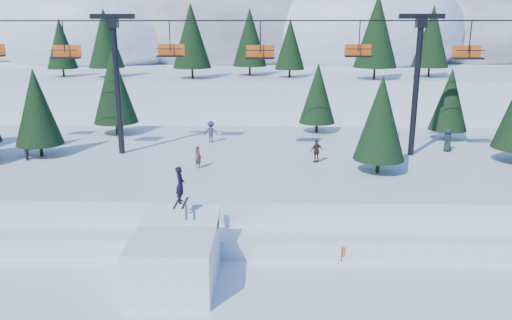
{
  "coord_description": "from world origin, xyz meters",
  "views": [
    {
      "loc": [
        2.23,
        -18.86,
        11.8
      ],
      "look_at": [
        1.6,
        6.0,
        5.2
      ],
      "focal_mm": 35.0,
      "sensor_mm": 36.0,
      "label": 1
    }
  ],
  "objects_px": {
    "jump_kicker": "(175,256)",
    "banner_far": "(421,242)",
    "banner_near": "(369,252)",
    "chairlift": "(252,63)"
  },
  "relations": [
    {
      "from": "chairlift",
      "to": "banner_near",
      "type": "xyz_separation_m",
      "value": [
        6.5,
        -12.99,
        -8.78
      ]
    },
    {
      "from": "chairlift",
      "to": "banner_near",
      "type": "distance_m",
      "value": 16.98
    },
    {
      "from": "jump_kicker",
      "to": "banner_near",
      "type": "relative_size",
      "value": 1.88
    },
    {
      "from": "chairlift",
      "to": "banner_near",
      "type": "relative_size",
      "value": 16.09
    },
    {
      "from": "jump_kicker",
      "to": "banner_far",
      "type": "relative_size",
      "value": 2.03
    },
    {
      "from": "jump_kicker",
      "to": "banner_near",
      "type": "distance_m",
      "value": 9.96
    },
    {
      "from": "jump_kicker",
      "to": "banner_far",
      "type": "distance_m",
      "value": 13.26
    },
    {
      "from": "jump_kicker",
      "to": "banner_far",
      "type": "xyz_separation_m",
      "value": [
        12.66,
        3.85,
        -0.85
      ]
    },
    {
      "from": "chairlift",
      "to": "banner_far",
      "type": "relative_size",
      "value": 17.4
    },
    {
      "from": "jump_kicker",
      "to": "banner_far",
      "type": "height_order",
      "value": "jump_kicker"
    }
  ]
}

